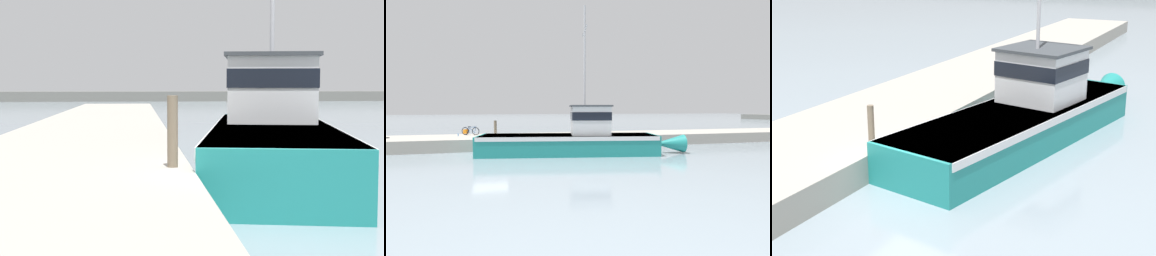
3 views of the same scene
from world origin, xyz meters
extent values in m
plane|color=#84939E|center=(0.00, 0.00, 0.00)|extent=(320.00, 320.00, 0.00)
cube|color=#A39E93|center=(-4.11, 0.00, 0.48)|extent=(5.58, 80.00, 0.97)
cube|color=slate|center=(30.00, 82.09, 0.77)|extent=(180.00, 5.00, 1.55)
cube|color=teal|center=(1.55, 5.56, 0.71)|extent=(5.73, 13.22, 1.43)
cone|color=teal|center=(2.99, 12.98, 0.71)|extent=(1.77, 2.52, 1.36)
cube|color=silver|center=(1.55, 5.56, 1.29)|extent=(5.75, 12.98, 0.29)
cube|color=silver|center=(1.86, 7.13, 2.45)|extent=(3.15, 3.17, 2.05)
cube|color=black|center=(1.86, 7.13, 2.81)|extent=(3.21, 3.23, 0.57)
cube|color=#3D4247|center=(1.86, 7.13, 3.54)|extent=(3.40, 3.42, 0.12)
cylinder|color=#756651|center=(-1.70, 0.39, 1.68)|extent=(0.22, 0.22, 1.44)
camera|label=1|loc=(-2.40, -11.32, 2.62)|focal=55.00mm
camera|label=2|loc=(22.82, 0.57, 3.33)|focal=28.00mm
camera|label=3|loc=(9.34, -14.89, 7.33)|focal=55.00mm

